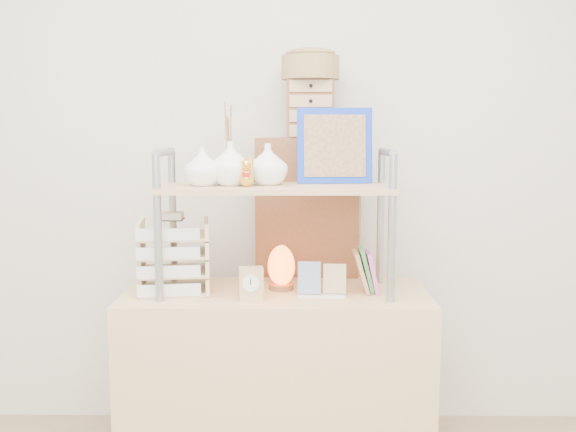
{
  "coord_description": "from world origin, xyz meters",
  "views": [
    {
      "loc": [
        0.06,
        -1.27,
        1.39
      ],
      "look_at": [
        0.05,
        1.2,
        1.05
      ],
      "focal_mm": 40.0,
      "sensor_mm": 36.0,
      "label": 1
    }
  ],
  "objects_px": {
    "desk": "(276,382)",
    "cabinet": "(309,287)",
    "letter_tray": "(174,260)",
    "salt_lamp": "(281,267)"
  },
  "relations": [
    {
      "from": "cabinet",
      "to": "salt_lamp",
      "type": "bearing_deg",
      "value": -102.4
    },
    {
      "from": "desk",
      "to": "letter_tray",
      "type": "distance_m",
      "value": 0.64
    },
    {
      "from": "desk",
      "to": "cabinet",
      "type": "height_order",
      "value": "cabinet"
    },
    {
      "from": "desk",
      "to": "salt_lamp",
      "type": "bearing_deg",
      "value": 62.94
    },
    {
      "from": "desk",
      "to": "cabinet",
      "type": "bearing_deg",
      "value": 69.04
    },
    {
      "from": "desk",
      "to": "letter_tray",
      "type": "xyz_separation_m",
      "value": [
        -0.4,
        0.0,
        0.5
      ]
    },
    {
      "from": "cabinet",
      "to": "salt_lamp",
      "type": "xyz_separation_m",
      "value": [
        -0.12,
        -0.33,
        0.17
      ]
    },
    {
      "from": "cabinet",
      "to": "desk",
      "type": "bearing_deg",
      "value": -103.17
    },
    {
      "from": "desk",
      "to": "letter_tray",
      "type": "height_order",
      "value": "letter_tray"
    },
    {
      "from": "desk",
      "to": "salt_lamp",
      "type": "height_order",
      "value": "salt_lamp"
    }
  ]
}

